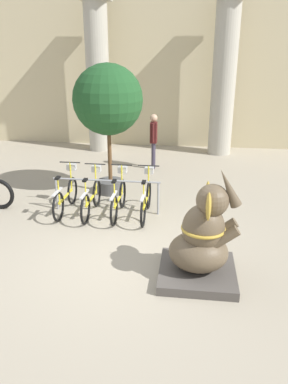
{
  "coord_description": "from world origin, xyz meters",
  "views": [
    {
      "loc": [
        1.17,
        -5.72,
        3.43
      ],
      "look_at": [
        0.35,
        0.68,
        1.0
      ],
      "focal_mm": 35.0,
      "sensor_mm": 36.0,
      "label": 1
    }
  ],
  "objects": [
    {
      "name": "bicycle_2",
      "position": [
        -0.36,
        1.81,
        0.4
      ],
      "size": [
        0.48,
        1.64,
        1.05
      ],
      "color": "black",
      "rests_on": "ground_plane"
    },
    {
      "name": "person_pedestrian",
      "position": [
        0.03,
        5.47,
        1.0
      ],
      "size": [
        0.22,
        0.47,
        1.67
      ],
      "color": "#383342",
      "rests_on": "ground_plane"
    },
    {
      "name": "bicycle_0",
      "position": [
        -1.58,
        1.87,
        0.4
      ],
      "size": [
        0.48,
        1.64,
        1.05
      ],
      "color": "black",
      "rests_on": "ground_plane"
    },
    {
      "name": "column_left",
      "position": [
        -2.17,
        7.6,
        2.62
      ],
      "size": [
        1.0,
        1.0,
        5.16
      ],
      "color": "#ADA899",
      "rests_on": "ground_plane"
    },
    {
      "name": "bicycle_3",
      "position": [
        0.25,
        1.83,
        0.4
      ],
      "size": [
        0.48,
        1.64,
        1.05
      ],
      "color": "black",
      "rests_on": "ground_plane"
    },
    {
      "name": "column_right",
      "position": [
        2.17,
        7.6,
        2.62
      ],
      "size": [
        1.0,
        1.0,
        5.16
      ],
      "color": "#ADA899",
      "rests_on": "ground_plane"
    },
    {
      "name": "ground_plane",
      "position": [
        0.0,
        0.0,
        0.0
      ],
      "size": [
        60.0,
        60.0,
        0.0
      ],
      "primitive_type": "plane",
      "color": "#9E937F"
    },
    {
      "name": "bike_rack",
      "position": [
        -0.66,
        1.95,
        0.57
      ],
      "size": [
        2.43,
        0.05,
        0.77
      ],
      "color": "gray",
      "rests_on": "ground_plane"
    },
    {
      "name": "potted_tree",
      "position": [
        -0.84,
        3.2,
        2.28
      ],
      "size": [
        1.69,
        1.69,
        3.2
      ],
      "color": "#4C4C4C",
      "rests_on": "ground_plane"
    },
    {
      "name": "elephant_statue",
      "position": [
        1.41,
        -0.44,
        0.63
      ],
      "size": [
        1.22,
        1.22,
        1.87
      ],
      "color": "#4C4742",
      "rests_on": "ground_plane"
    },
    {
      "name": "building_facade",
      "position": [
        0.0,
        8.6,
        3.0
      ],
      "size": [
        20.0,
        0.2,
        6.0
      ],
      "color": "#C6B78E",
      "rests_on": "ground_plane"
    },
    {
      "name": "bicycle_1",
      "position": [
        -0.97,
        1.81,
        0.4
      ],
      "size": [
        0.48,
        1.64,
        1.05
      ],
      "color": "black",
      "rests_on": "ground_plane"
    }
  ]
}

